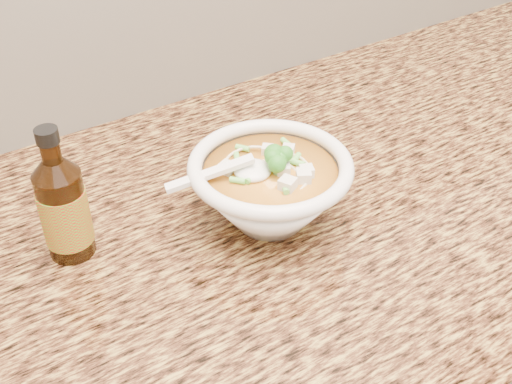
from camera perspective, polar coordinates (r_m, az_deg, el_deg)
counter_slab at (r=0.82m, az=0.87°, el=-2.60°), size 4.00×0.68×0.04m
soup_bowl at (r=0.76m, az=1.27°, el=0.22°), size 0.22×0.19×0.11m
hot_sauce_bottle at (r=0.74m, az=-16.71°, el=-1.43°), size 0.06×0.06×0.16m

